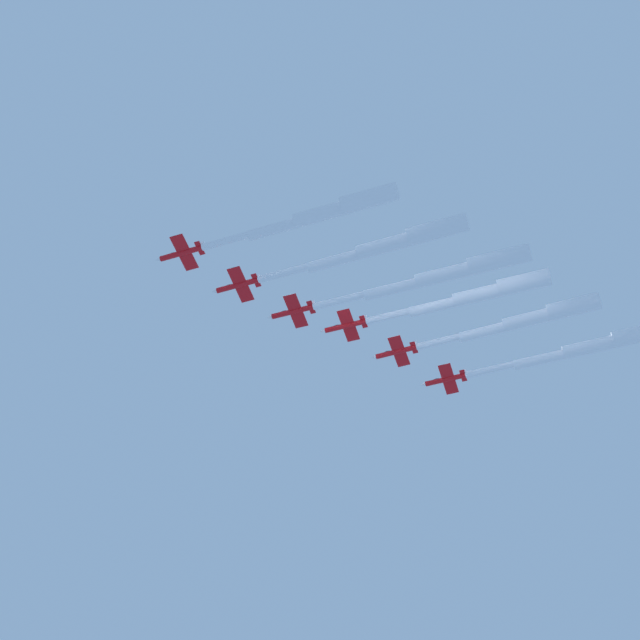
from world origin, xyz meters
TOP-DOWN VIEW (x-y plane):
  - jet_lead at (-17.36, -18.57)m, footprint 26.18×44.99m
  - jet_port_inner at (-4.17, -22.78)m, footprint 27.55×47.40m
  - jet_starboard_inner at (9.22, -26.10)m, footprint 29.12×48.39m
  - jet_port_mid at (19.89, -25.50)m, footprint 26.56×43.42m
  - jet_starboard_mid at (31.70, -28.60)m, footprint 25.81×44.12m
  - jet_port_outer at (45.85, -33.64)m, footprint 28.61×47.79m

SIDE VIEW (x-z plane):
  - jet_starboard_inner at x=9.22m, z-range 164.56..168.27m
  - jet_port_inner at x=-4.17m, z-range 164.95..168.67m
  - jet_port_outer at x=45.85m, z-range 165.18..168.89m
  - jet_starboard_mid at x=31.70m, z-range 166.85..170.54m
  - jet_lead at x=-17.36m, z-range 166.85..170.54m
  - jet_port_mid at x=19.89m, z-range 167.75..171.44m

